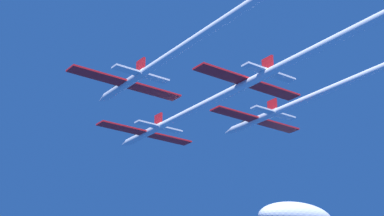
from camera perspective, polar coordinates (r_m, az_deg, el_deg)
name	(u,v)px	position (r m, az deg, el deg)	size (l,w,h in m)	color
jet_lead	(216,98)	(92.08, 2.39, 0.96)	(19.35, 70.28, 3.20)	white
jet_left_wing	(186,45)	(79.49, -0.64, 6.17)	(19.35, 59.13, 3.20)	white
jet_right_wing	(335,87)	(93.69, 13.90, 2.03)	(19.35, 64.61, 3.20)	white
jet_slot	(327,44)	(78.58, 13.14, 6.17)	(19.35, 58.16, 3.20)	white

